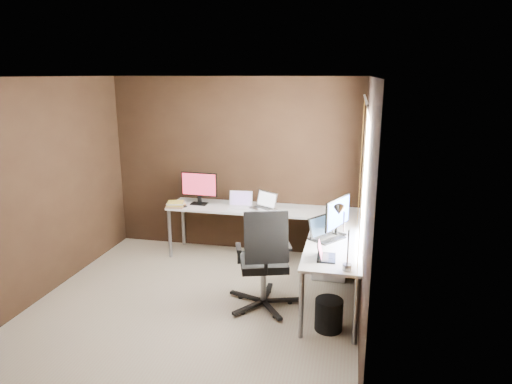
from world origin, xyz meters
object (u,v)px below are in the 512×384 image
Objects in this scene: monitor_right at (338,215)px; office_chair at (264,278)px; laptop_white at (240,204)px; laptop_black_small at (324,255)px; wastebasket at (329,315)px; drawer_pedestal at (330,252)px; desk_lamp at (342,229)px; laptop_black_big at (325,234)px; book_stack at (176,204)px; laptop_silver at (264,205)px; monitor_left at (199,186)px.

monitor_right is 1.10m from office_chair.
laptop_white is 1.26× the size of laptop_black_small.
monitor_right is 1.13m from wastebasket.
wastebasket is (0.07, -1.35, -0.14)m from drawer_pedestal.
desk_lamp is at bearing -83.66° from drawer_pedestal.
laptop_black_big is 2.26m from book_stack.
office_chair is at bearing -122.77° from drawer_pedestal.
laptop_silver is at bearing 78.78° from laptop_black_big.
monitor_left is 1.25× the size of laptop_silver.
drawer_pedestal is 1.66m from desk_lamp.
office_chair reaches higher than drawer_pedestal.
laptop_black_big is (0.89, -0.98, 0.00)m from laptop_silver.
book_stack is (-2.16, 0.15, 0.47)m from drawer_pedestal.
drawer_pedestal is 1.10m from laptop_silver.
laptop_white is (0.61, -0.03, -0.21)m from monitor_left.
monitor_left is 1.61× the size of wastebasket.
laptop_white reaches higher than book_stack.
book_stack is 1.95m from office_chair.
office_chair is (1.49, -1.18, -0.43)m from book_stack.
desk_lamp reaches higher than laptop_white.
office_chair reaches higher than laptop_black_small.
laptop_black_big is at bearing 13.15° from office_chair.
monitor_right is 1.21× the size of laptop_silver.
book_stack is at bearing 105.52° from laptop_black_big.
laptop_white is 2.03m from laptop_black_small.
laptop_black_small is (1.26, -1.58, -0.01)m from laptop_white.
laptop_white is 0.80× the size of laptop_silver.
laptop_black_big is 0.85m from office_chair.
monitor_left is 1.97× the size of laptop_black_small.
laptop_black_small is 1.01× the size of book_stack.
drawer_pedestal is 1.36m from wastebasket.
desk_lamp reaches higher than book_stack.
laptop_silver is (-1.03, 0.89, -0.21)m from monitor_right.
office_chair is at bearing 167.60° from desk_lamp.
monitor_right reaches higher than laptop_white.
drawer_pedestal reaches higher than wastebasket.
wastebasket is at bearing -33.97° from book_stack.
monitor_left is 1.03× the size of monitor_right.
book_stack is at bearing 54.66° from laptop_black_small.
wastebasket is at bearing -55.61° from laptop_white.
laptop_white is at bearing 96.26° from office_chair.
book_stack is at bearing 176.02° from drawer_pedestal.
laptop_black_big reaches higher than drawer_pedestal.
wastebasket is at bearing -134.31° from laptop_black_big.
drawer_pedestal is at bearing -2.52° from laptop_black_small.
laptop_white is 1.27× the size of book_stack.
laptop_black_big reaches higher than laptop_white.
book_stack is 0.81× the size of wastebasket.
laptop_black_big is at bearing -16.24° from laptop_silver.
laptop_silver is at bearing 121.02° from wastebasket.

